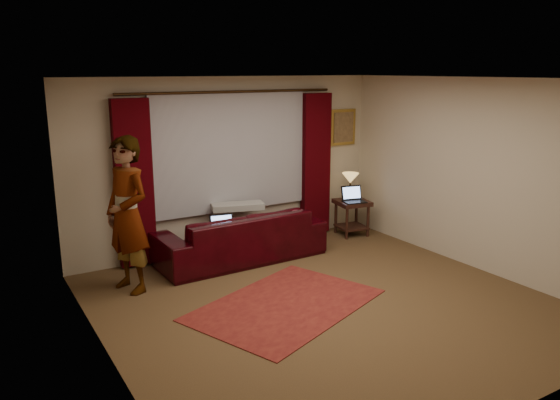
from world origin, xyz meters
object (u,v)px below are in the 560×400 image
object	(u,v)px
tiffany_lamp	(350,186)
person	(128,215)
laptop_sofa	(223,225)
laptop_table	(355,195)
sofa	(240,227)
end_table	(352,218)

from	to	relation	value
tiffany_lamp	person	distance (m)	3.87
laptop_sofa	laptop_table	bearing A→B (deg)	15.76
sofa	tiffany_lamp	world-z (taller)	tiffany_lamp
tiffany_lamp	laptop_table	distance (m)	0.23
laptop_sofa	tiffany_lamp	size ratio (longest dim) A/B	0.80
sofa	person	world-z (taller)	person
sofa	end_table	size ratio (longest dim) A/B	4.14
laptop_sofa	laptop_table	distance (m)	2.45
sofa	person	bearing A→B (deg)	8.80
laptop_sofa	end_table	xyz separation A→B (m)	(2.49, 0.30, -0.32)
end_table	tiffany_lamp	bearing A→B (deg)	82.06
end_table	tiffany_lamp	world-z (taller)	tiffany_lamp
sofa	person	xyz separation A→B (m)	(-1.68, -0.30, 0.48)
end_table	person	xyz separation A→B (m)	(-3.82, -0.42, 0.67)
laptop_sofa	end_table	world-z (taller)	laptop_sofa
laptop_table	person	xyz separation A→B (m)	(-3.77, -0.31, 0.25)
tiffany_lamp	laptop_table	xyz separation A→B (m)	(-0.06, -0.20, -0.10)
tiffany_lamp	laptop_sofa	bearing A→B (deg)	-171.36
sofa	laptop_table	xyz separation A→B (m)	(2.09, 0.01, 0.22)
laptop_sofa	end_table	distance (m)	2.53
laptop_sofa	tiffany_lamp	world-z (taller)	tiffany_lamp
laptop_table	person	world-z (taller)	person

